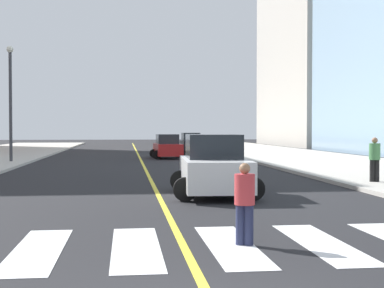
# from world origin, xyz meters

# --- Properties ---
(crosswalk_paint) EXTENTS (13.50, 4.00, 0.01)m
(crosswalk_paint) POSITION_xyz_m (0.00, 4.00, 0.01)
(crosswalk_paint) COLOR silver
(crosswalk_paint) RESTS_ON ground
(lane_divider_paint) EXTENTS (0.16, 80.00, 0.01)m
(lane_divider_paint) POSITION_xyz_m (0.00, 40.00, 0.01)
(lane_divider_paint) COLOR yellow
(lane_divider_paint) RESTS_ON ground
(parking_garage_concrete) EXTENTS (18.00, 24.00, 30.62)m
(parking_garage_concrete) POSITION_xyz_m (27.91, 65.85, 15.31)
(parking_garage_concrete) COLOR #B2ADA3
(parking_garage_concrete) RESTS_ON ground
(car_black_nearest) EXTENTS (2.66, 4.19, 1.85)m
(car_black_nearest) POSITION_xyz_m (5.13, 46.82, 0.87)
(car_black_nearest) COLOR black
(car_black_nearest) RESTS_ON ground
(car_red_second) EXTENTS (2.66, 4.15, 1.82)m
(car_red_second) POSITION_xyz_m (2.08, 35.82, 0.85)
(car_red_second) COLOR red
(car_red_second) RESTS_ON ground
(car_white_third) EXTENTS (2.99, 4.66, 2.04)m
(car_white_third) POSITION_xyz_m (1.85, 12.06, 0.96)
(car_white_third) COLOR silver
(car_white_third) RESTS_ON ground
(pedestrian_crossing) EXTENTS (0.39, 0.39, 1.58)m
(pedestrian_crossing) POSITION_xyz_m (1.17, 3.97, 0.87)
(pedestrian_crossing) COLOR #232847
(pedestrian_crossing) RESTS_ON ground
(pedestrian_waiting_east) EXTENTS (0.43, 0.43, 1.75)m
(pedestrian_waiting_east) POSITION_xyz_m (8.66, 14.55, 1.11)
(pedestrian_waiting_east) COLOR black
(pedestrian_waiting_east) RESTS_ON sidewalk_kerb_east
(street_lamp) EXTENTS (0.44, 0.44, 7.39)m
(street_lamp) POSITION_xyz_m (-8.40, 30.65, 4.51)
(street_lamp) COLOR #38383D
(street_lamp) RESTS_ON sidewalk_kerb_west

